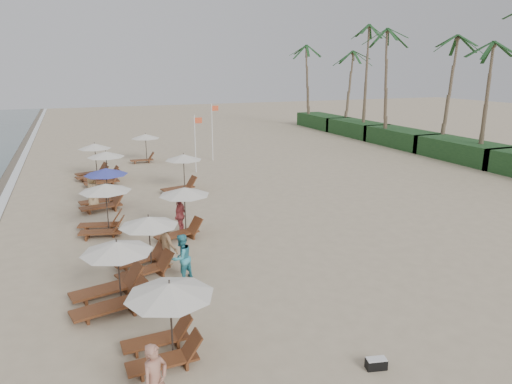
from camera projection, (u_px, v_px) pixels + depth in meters
name	position (u px, v px, depth m)	size (l,w,h in m)	color
ground	(303.00, 277.00, 16.58)	(160.00, 160.00, 0.00)	tan
shrub_hedge	(463.00, 150.00, 37.26)	(3.20, 53.00, 1.60)	#193D1C
palm_row	(467.00, 32.00, 35.66)	(7.00, 52.00, 12.30)	brown
lounger_station_0	(164.00, 318.00, 11.71)	(2.47, 2.29, 2.07)	brown
lounger_station_1	(109.00, 277.00, 14.36)	(2.78, 2.47, 2.11)	brown
lounger_station_2	(144.00, 245.00, 16.81)	(2.53, 2.31, 2.09)	brown
lounger_station_3	(102.00, 208.00, 20.68)	(2.57, 2.29, 2.30)	brown
lounger_station_4	(102.00, 190.00, 24.44)	(2.74, 2.32, 2.17)	brown
lounger_station_5	(102.00, 169.00, 29.58)	(2.79, 2.34, 2.10)	brown
lounger_station_6	(92.00, 162.00, 31.11)	(2.60, 2.32, 2.36)	brown
inland_station_0	(181.00, 207.00, 20.13)	(2.71, 2.24, 2.22)	brown
inland_station_1	(181.00, 169.00, 27.78)	(2.75, 2.24, 2.22)	brown
inland_station_2	(144.00, 144.00, 36.31)	(2.53, 2.24, 2.22)	brown
beachgoer_near	(156.00, 382.00, 9.73)	(0.64, 0.42, 1.75)	#A86F5B
beachgoer_mid_a	(182.00, 258.00, 16.13)	(0.83, 0.65, 1.71)	teal
beachgoer_mid_b	(168.00, 243.00, 17.46)	(1.13, 0.65, 1.75)	#99734E
beachgoer_far_a	(180.00, 215.00, 20.69)	(1.04, 0.43, 1.77)	#AB4447
beachgoer_far_b	(93.00, 191.00, 24.51)	(0.93, 0.60, 1.89)	tan
duffel_bag	(376.00, 363.00, 11.51)	(0.56, 0.37, 0.29)	black
flag_pole_near	(196.00, 141.00, 32.68)	(0.59, 0.08, 4.09)	silver
flag_pole_far	(213.00, 129.00, 36.77)	(0.60, 0.08, 4.57)	silver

